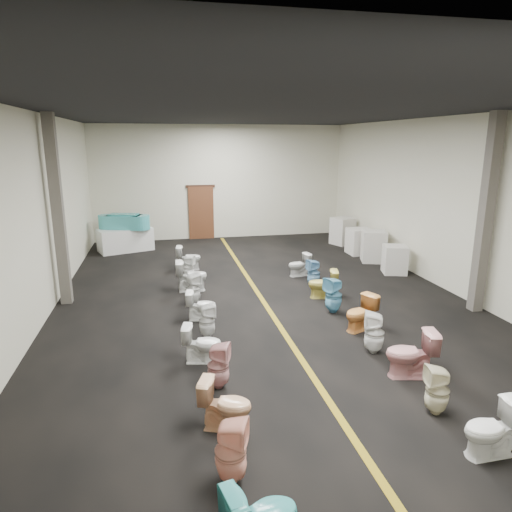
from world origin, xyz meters
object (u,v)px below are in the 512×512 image
object	(u,v)px
appliance_crate_a	(395,260)
toilet_left_4	(202,344)
toilet_left_8	(192,276)
toilet_right_3	(411,354)
appliance_crate_d	(343,231)
toilet_left_2	(226,405)
toilet_left_3	(218,366)
appliance_crate_c	(360,241)
toilet_right_4	(374,333)
toilet_right_6	(334,295)
toilet_right_9	(299,265)
toilet_left_1	(231,452)
toilet_right_1	(493,429)
toilet_right_5	(361,313)
appliance_crate_b	(374,246)
toilet_right_2	(437,390)
toilet_right_8	(314,273)
toilet_left_6	(201,305)
toilet_left_10	(189,258)
toilet_left_5	(207,321)
toilet_left_9	(189,267)
bathtub	(124,222)
toilet_left_7	(193,289)
toilet_right_7	(323,284)

from	to	relation	value
appliance_crate_a	toilet_left_4	bearing A→B (deg)	-143.87
toilet_left_8	toilet_right_3	size ratio (longest dim) A/B	0.99
appliance_crate_d	toilet_right_3	bearing A→B (deg)	-105.93
toilet_left_2	toilet_left_3	size ratio (longest dim) A/B	0.95
appliance_crate_c	appliance_crate_a	bearing A→B (deg)	-90.00
toilet_left_2	toilet_right_4	bearing A→B (deg)	-39.34
toilet_right_6	toilet_right_9	world-z (taller)	toilet_right_6
toilet_left_1	toilet_right_9	bearing A→B (deg)	-1.00
toilet_right_1	toilet_right_5	world-z (taller)	toilet_right_1
appliance_crate_b	toilet_right_2	size ratio (longest dim) A/B	1.37
toilet_left_8	toilet_right_1	world-z (taller)	toilet_left_8
appliance_crate_b	toilet_right_8	world-z (taller)	appliance_crate_b
toilet_left_6	toilet_right_1	distance (m)	6.16
toilet_left_3	toilet_left_6	xyz separation A→B (m)	(-0.01, 2.96, -0.05)
toilet_left_1	toilet_right_4	size ratio (longest dim) A/B	1.01
appliance_crate_d	toilet_left_8	world-z (taller)	appliance_crate_d
appliance_crate_a	appliance_crate_c	distance (m)	2.49
toilet_left_3	toilet_left_10	distance (m)	7.12
toilet_left_5	toilet_left_10	world-z (taller)	toilet_left_10
appliance_crate_d	toilet_right_2	distance (m)	11.29
toilet_right_4	toilet_right_9	size ratio (longest dim) A/B	1.20
appliance_crate_b	toilet_right_3	distance (m)	7.71
toilet_left_8	toilet_right_4	xyz separation A→B (m)	(3.08, -4.39, -0.01)
toilet_right_6	toilet_left_9	bearing A→B (deg)	-158.09
bathtub	toilet_left_5	size ratio (longest dim) A/B	2.55
toilet_left_4	toilet_right_1	xyz separation A→B (m)	(3.32, -3.29, 0.02)
toilet_left_5	toilet_right_1	xyz separation A→B (m)	(3.13, -4.32, 0.02)
bathtub	toilet_left_9	size ratio (longest dim) A/B	2.63
toilet_right_8	toilet_right_9	distance (m)	1.05
toilet_right_4	toilet_right_8	bearing A→B (deg)	-160.01
toilet_left_4	toilet_right_8	distance (m)	5.07
toilet_left_8	toilet_left_10	xyz separation A→B (m)	(0.06, 2.08, -0.04)
toilet_left_1	toilet_right_1	world-z (taller)	toilet_left_1
appliance_crate_a	toilet_left_10	world-z (taller)	appliance_crate_a
appliance_crate_a	toilet_right_5	size ratio (longest dim) A/B	1.13
appliance_crate_b	toilet_left_6	size ratio (longest dim) A/B	1.54
appliance_crate_d	toilet_left_7	bearing A→B (deg)	-137.80
toilet_left_2	toilet_left_6	size ratio (longest dim) A/B	1.10
toilet_left_10	toilet_right_1	world-z (taller)	toilet_left_10
toilet_left_6	toilet_right_2	bearing A→B (deg)	-136.13
appliance_crate_c	toilet_right_4	xyz separation A→B (m)	(-3.00, -7.30, -0.04)
bathtub	toilet_left_8	size ratio (longest dim) A/B	2.20
toilet_right_3	bathtub	bearing A→B (deg)	-140.77
toilet_right_5	toilet_right_6	bearing A→B (deg)	165.43
toilet_left_6	toilet_right_3	size ratio (longest dim) A/B	0.80
toilet_left_3	toilet_right_7	bearing A→B (deg)	-18.71
appliance_crate_a	toilet_right_6	world-z (taller)	toilet_right_6
toilet_left_8	toilet_right_4	size ratio (longest dim) A/B	1.02
toilet_right_2	appliance_crate_a	bearing A→B (deg)	168.20
toilet_left_5	toilet_right_7	xyz separation A→B (m)	(3.11, 1.80, 0.01)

